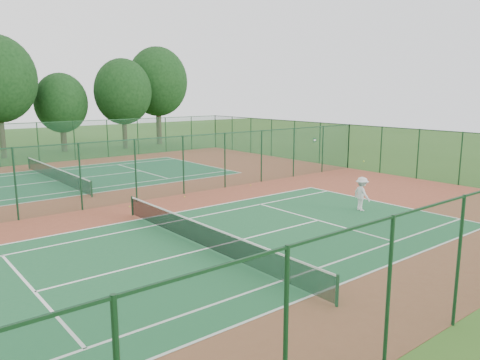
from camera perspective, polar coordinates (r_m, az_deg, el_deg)
name	(u,v)px	position (r m, az deg, el deg)	size (l,w,h in m)	color
ground	(111,206)	(26.02, -15.48, -3.04)	(120.00, 120.00, 0.00)	#30561B
red_pad	(111,206)	(26.02, -15.48, -3.03)	(40.00, 36.00, 0.01)	brown
court_near	(207,248)	(18.40, -4.02, -8.33)	(23.77, 10.97, 0.01)	#1B5830
court_far	(56,181)	(34.31, -21.53, -0.10)	(23.77, 10.97, 0.01)	#1B5634
fence_north	(19,144)	(42.68, -25.38, 3.97)	(40.00, 0.09, 3.50)	#1B532E
fence_south	(426,276)	(12.02, 21.78, -10.80)	(40.00, 0.09, 3.50)	#174529
fence_east	(348,146)	(38.15, 13.09, 4.04)	(0.09, 36.00, 3.50)	#1A4F31
fence_divider	(109,173)	(25.67, -15.67, 0.79)	(40.00, 0.09, 3.50)	#184829
tennis_net_near	(207,235)	(18.24, -4.04, -6.75)	(0.10, 12.90, 0.97)	#12331D
tennis_net_far	(55,173)	(34.22, -21.59, 0.77)	(0.10, 12.90, 0.97)	#13361F
player_near	(362,194)	(24.64, 14.62, -1.63)	(1.12, 0.65, 1.74)	silver
stray_ball_a	(185,197)	(27.18, -6.76, -2.04)	(0.07, 0.07, 0.07)	#D9E836
stray_ball_b	(251,185)	(30.34, 1.30, -0.62)	(0.08, 0.08, 0.08)	gold
stray_ball_c	(130,207)	(25.38, -13.32, -3.17)	(0.07, 0.07, 0.07)	#B1C72E
evergreen_row	(8,157)	(49.04, -26.41, 2.56)	(39.00, 5.00, 12.00)	black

